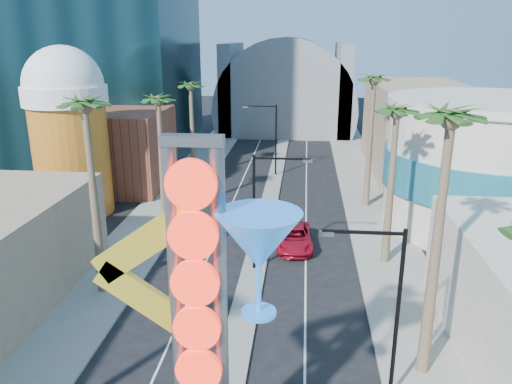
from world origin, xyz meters
name	(u,v)px	position (x,y,z in m)	size (l,w,h in m)	color
sidewalk_west	(174,197)	(-9.50, 35.00, 0.07)	(5.00, 100.00, 0.15)	gray
sidewalk_east	(370,203)	(9.50, 35.00, 0.07)	(5.00, 100.00, 0.15)	gray
median	(272,190)	(0.00, 38.00, 0.07)	(1.60, 84.00, 0.15)	gray
brick_filler_west	(117,149)	(-16.00, 38.00, 4.00)	(10.00, 10.00, 8.00)	brown
filler_east	(416,128)	(16.00, 48.00, 5.00)	(10.00, 20.00, 10.00)	#8F705C
beer_mug	(68,126)	(-17.00, 30.00, 7.84)	(7.00, 7.00, 14.50)	#D4571C
turquoise_building	(489,165)	(18.00, 30.00, 5.25)	(16.60, 16.60, 10.60)	#B6AE9A
canopy	(286,105)	(0.00, 72.00, 4.31)	(22.00, 16.00, 22.00)	slate
neon_sign	(224,302)	(0.82, 2.96, 7.31)	(6.53, 2.60, 12.55)	gray
streetlight_0	(262,202)	(0.55, 20.00, 4.88)	(3.79, 0.25, 8.00)	black
streetlight_1	(271,133)	(-0.55, 44.00, 4.88)	(3.79, 0.25, 8.00)	black
streetlight_2	(387,301)	(6.72, 8.00, 4.83)	(3.45, 0.25, 8.00)	black
palm_1	(86,118)	(-9.00, 16.00, 10.82)	(2.40, 2.40, 12.70)	brown
palm_2	(158,108)	(-9.00, 30.00, 9.48)	(2.40, 2.40, 11.20)	brown
palm_3	(191,92)	(-9.00, 42.00, 9.48)	(2.40, 2.40, 11.20)	brown
palm_5	(449,138)	(9.00, 10.00, 11.27)	(2.40, 2.40, 13.20)	brown
palm_6	(396,122)	(9.00, 22.00, 9.93)	(2.40, 2.40, 11.70)	brown
palm_7	(374,89)	(9.00, 34.00, 10.82)	(2.40, 2.40, 12.70)	brown
red_pickup	(294,237)	(2.62, 24.05, 0.78)	(2.59, 5.62, 1.56)	#B00D24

